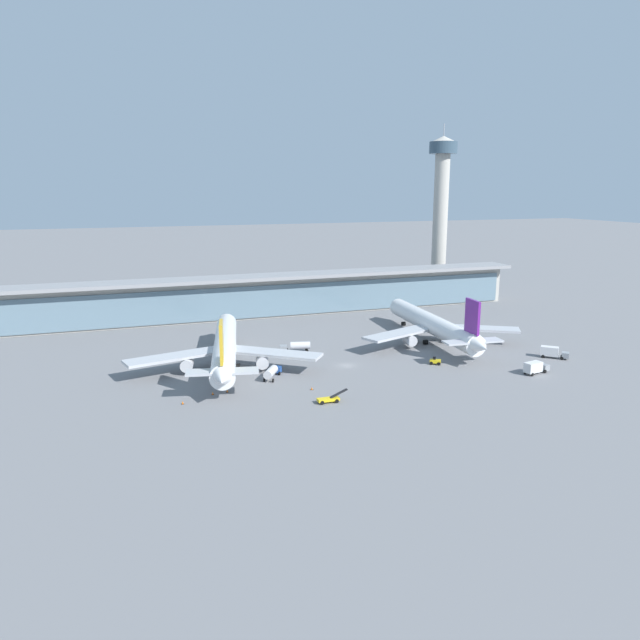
{
  "coord_description": "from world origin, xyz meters",
  "views": [
    {
      "loc": [
        -57.42,
        -140.04,
        45.78
      ],
      "look_at": [
        0.0,
        20.84,
        7.9
      ],
      "focal_mm": 33.74,
      "sensor_mm": 36.0,
      "label": 1
    }
  ],
  "objects_px": {
    "airliner_left_stand": "(225,347)",
    "safety_cone_alpha": "(183,403)",
    "service_truck_under_wing_grey": "(553,352)",
    "service_truck_on_taxiway_yellow": "(329,399)",
    "airliner_centre_stand": "(433,325)",
    "service_truck_mid_apron_grey": "(535,367)",
    "safety_cone_bravo": "(213,393)",
    "service_truck_at_far_stand_grey": "(296,346)",
    "safety_cone_delta": "(227,391)",
    "control_tower": "(441,202)",
    "safety_cone_charlie": "(312,388)",
    "service_truck_near_nose_blue": "(272,372)",
    "service_truck_by_tail_yellow": "(435,361)"
  },
  "relations": [
    {
      "from": "airliner_centre_stand",
      "to": "safety_cone_charlie",
      "type": "relative_size",
      "value": 92.27
    },
    {
      "from": "safety_cone_alpha",
      "to": "service_truck_on_taxiway_yellow",
      "type": "bearing_deg",
      "value": -17.84
    },
    {
      "from": "service_truck_mid_apron_grey",
      "to": "service_truck_at_far_stand_grey",
      "type": "bearing_deg",
      "value": 141.81
    },
    {
      "from": "airliner_centre_stand",
      "to": "airliner_left_stand",
      "type": "bearing_deg",
      "value": -175.86
    },
    {
      "from": "service_truck_near_nose_blue",
      "to": "airliner_left_stand",
      "type": "bearing_deg",
      "value": 125.23
    },
    {
      "from": "service_truck_near_nose_blue",
      "to": "safety_cone_alpha",
      "type": "distance_m",
      "value": 25.42
    },
    {
      "from": "service_truck_on_taxiway_yellow",
      "to": "safety_cone_delta",
      "type": "relative_size",
      "value": 9.75
    },
    {
      "from": "safety_cone_delta",
      "to": "service_truck_mid_apron_grey",
      "type": "bearing_deg",
      "value": -9.15
    },
    {
      "from": "service_truck_by_tail_yellow",
      "to": "service_truck_at_far_stand_grey",
      "type": "height_order",
      "value": "service_truck_at_far_stand_grey"
    },
    {
      "from": "service_truck_by_tail_yellow",
      "to": "service_truck_mid_apron_grey",
      "type": "bearing_deg",
      "value": -38.48
    },
    {
      "from": "airliner_centre_stand",
      "to": "control_tower",
      "type": "height_order",
      "value": "control_tower"
    },
    {
      "from": "safety_cone_alpha",
      "to": "service_truck_near_nose_blue",
      "type": "bearing_deg",
      "value": 25.49
    },
    {
      "from": "airliner_left_stand",
      "to": "service_truck_mid_apron_grey",
      "type": "relative_size",
      "value": 8.41
    },
    {
      "from": "service_truck_at_far_stand_grey",
      "to": "safety_cone_delta",
      "type": "distance_m",
      "value": 37.24
    },
    {
      "from": "control_tower",
      "to": "safety_cone_alpha",
      "type": "relative_size",
      "value": 103.0
    },
    {
      "from": "service_truck_near_nose_blue",
      "to": "service_truck_on_taxiway_yellow",
      "type": "height_order",
      "value": "service_truck_near_nose_blue"
    },
    {
      "from": "service_truck_mid_apron_grey",
      "to": "safety_cone_bravo",
      "type": "relative_size",
      "value": 10.88
    },
    {
      "from": "airliner_centre_stand",
      "to": "safety_cone_bravo",
      "type": "xyz_separation_m",
      "value": [
        -70.57,
        -24.48,
        -5.1
      ]
    },
    {
      "from": "airliner_left_stand",
      "to": "safety_cone_bravo",
      "type": "distance_m",
      "value": 21.57
    },
    {
      "from": "service_truck_mid_apron_grey",
      "to": "safety_cone_bravo",
      "type": "bearing_deg",
      "value": 171.67
    },
    {
      "from": "service_truck_mid_apron_grey",
      "to": "safety_cone_alpha",
      "type": "bearing_deg",
      "value": 174.89
    },
    {
      "from": "service_truck_by_tail_yellow",
      "to": "safety_cone_delta",
      "type": "distance_m",
      "value": 56.09
    },
    {
      "from": "airliner_left_stand",
      "to": "service_truck_by_tail_yellow",
      "type": "bearing_deg",
      "value": -16.83
    },
    {
      "from": "service_truck_near_nose_blue",
      "to": "control_tower",
      "type": "xyz_separation_m",
      "value": [
        103.24,
        97.28,
        37.6
      ]
    },
    {
      "from": "service_truck_near_nose_blue",
      "to": "service_truck_mid_apron_grey",
      "type": "relative_size",
      "value": 1.12
    },
    {
      "from": "service_truck_on_taxiway_yellow",
      "to": "safety_cone_bravo",
      "type": "xyz_separation_m",
      "value": [
        -22.96,
        13.56,
        -0.49
      ]
    },
    {
      "from": "control_tower",
      "to": "safety_cone_alpha",
      "type": "bearing_deg",
      "value": -139.38
    },
    {
      "from": "service_truck_by_tail_yellow",
      "to": "safety_cone_alpha",
      "type": "bearing_deg",
      "value": -173.32
    },
    {
      "from": "service_truck_on_taxiway_yellow",
      "to": "service_truck_at_far_stand_grey",
      "type": "distance_m",
      "value": 41.95
    },
    {
      "from": "airliner_centre_stand",
      "to": "safety_cone_delta",
      "type": "bearing_deg",
      "value": -160.43
    },
    {
      "from": "airliner_left_stand",
      "to": "safety_cone_bravo",
      "type": "height_order",
      "value": "airliner_left_stand"
    },
    {
      "from": "service_truck_near_nose_blue",
      "to": "service_truck_by_tail_yellow",
      "type": "relative_size",
      "value": 2.56
    },
    {
      "from": "service_truck_under_wing_grey",
      "to": "control_tower",
      "type": "distance_m",
      "value": 115.29
    },
    {
      "from": "service_truck_near_nose_blue",
      "to": "safety_cone_charlie",
      "type": "distance_m",
      "value": 13.13
    },
    {
      "from": "service_truck_on_taxiway_yellow",
      "to": "safety_cone_alpha",
      "type": "height_order",
      "value": "service_truck_on_taxiway_yellow"
    },
    {
      "from": "service_truck_under_wing_grey",
      "to": "service_truck_on_taxiway_yellow",
      "type": "relative_size",
      "value": 1.01
    },
    {
      "from": "safety_cone_charlie",
      "to": "safety_cone_delta",
      "type": "xyz_separation_m",
      "value": [
        -18.76,
        4.91,
        0.0
      ]
    },
    {
      "from": "airliner_left_stand",
      "to": "safety_cone_delta",
      "type": "relative_size",
      "value": 91.53
    },
    {
      "from": "airliner_left_stand",
      "to": "safety_cone_alpha",
      "type": "height_order",
      "value": "airliner_left_stand"
    },
    {
      "from": "service_truck_on_taxiway_yellow",
      "to": "safety_cone_charlie",
      "type": "xyz_separation_m",
      "value": [
        -0.81,
        9.25,
        -0.49
      ]
    },
    {
      "from": "safety_cone_alpha",
      "to": "safety_cone_charlie",
      "type": "height_order",
      "value": "same"
    },
    {
      "from": "airliner_centre_stand",
      "to": "service_truck_under_wing_grey",
      "type": "xyz_separation_m",
      "value": [
        22.21,
        -25.91,
        -3.72
      ]
    },
    {
      "from": "airliner_centre_stand",
      "to": "service_truck_at_far_stand_grey",
      "type": "height_order",
      "value": "airliner_centre_stand"
    },
    {
      "from": "service_truck_by_tail_yellow",
      "to": "safety_cone_alpha",
      "type": "distance_m",
      "value": 67.0
    },
    {
      "from": "service_truck_near_nose_blue",
      "to": "service_truck_by_tail_yellow",
      "type": "xyz_separation_m",
      "value": [
        43.63,
        -3.14,
        -0.83
      ]
    },
    {
      "from": "service_truck_near_nose_blue",
      "to": "service_truck_under_wing_grey",
      "type": "height_order",
      "value": "service_truck_under_wing_grey"
    },
    {
      "from": "service_truck_by_tail_yellow",
      "to": "service_truck_on_taxiway_yellow",
      "type": "height_order",
      "value": "service_truck_on_taxiway_yellow"
    },
    {
      "from": "service_truck_at_far_stand_grey",
      "to": "safety_cone_alpha",
      "type": "height_order",
      "value": "service_truck_at_far_stand_grey"
    },
    {
      "from": "service_truck_at_far_stand_grey",
      "to": "control_tower",
      "type": "bearing_deg",
      "value": 40.18
    },
    {
      "from": "control_tower",
      "to": "safety_cone_charlie",
      "type": "relative_size",
      "value": 103.0
    }
  ]
}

